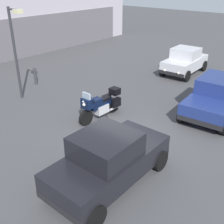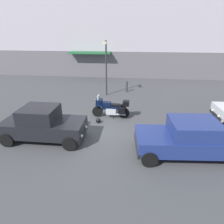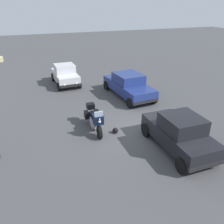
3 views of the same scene
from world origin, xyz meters
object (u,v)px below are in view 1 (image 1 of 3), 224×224
Objects in this scene: bollard_curbside at (35,75)px; helmet at (106,127)px; car_compact_side at (185,61)px; streetlamp_curbside at (16,45)px; car_sedan_far at (218,95)px; motorcycle at (101,104)px; car_hatchback_near at (109,160)px.

helmet is at bearing -101.88° from bollard_curbside.
streetlamp_curbside is (-8.59, 4.15, 1.84)m from car_compact_side.
car_compact_side is (3.93, 3.58, -0.01)m from car_sedan_far.
bollard_curbside is at bearing 36.90° from streetlamp_curbside.
motorcycle is 4.12m from car_hatchback_near.
car_compact_side is at bearing -177.05° from motorcycle.
car_sedan_far is at bearing 40.06° from car_compact_side.
car_sedan_far reaches higher than helmet.
streetlamp_curbside reaches higher than car_sedan_far.
motorcycle is 5.09m from car_sedan_far.
bollard_curbside is at bearing -94.99° from motorcycle.
bollard_curbside is (-6.99, 5.34, -0.26)m from car_compact_side.
helmet is 0.08× the size of car_compact_side.
helmet is at bearing 54.06° from motorcycle.
helmet is at bearing 4.41° from car_compact_side.
motorcycle is 1.18m from helmet.
car_hatchback_near reaches higher than motorcycle.
car_hatchback_near is at bearing 13.91° from car_compact_side.
car_sedan_far is at bearing -4.75° from car_hatchback_near.
helmet is 0.06× the size of car_sedan_far.
motorcycle is 0.58× the size of car_hatchback_near.
car_sedan_far reaches higher than motorcycle.
streetlamp_curbside is at bearing -143.10° from bollard_curbside.
streetlamp_curbside reaches higher than motorcycle.
streetlamp_curbside is 2.90m from bollard_curbside.
car_compact_side is 0.83× the size of streetlamp_curbside.
streetlamp_curbside is at bearing -28.06° from car_compact_side.
motorcycle is at bearing -1.32° from car_compact_side.
motorcycle is 0.54× the size of streetlamp_curbside.
motorcycle is 0.64× the size of car_compact_side.
helmet is 0.07× the size of car_hatchback_near.
car_hatchback_near is at bearing 47.42° from motorcycle.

